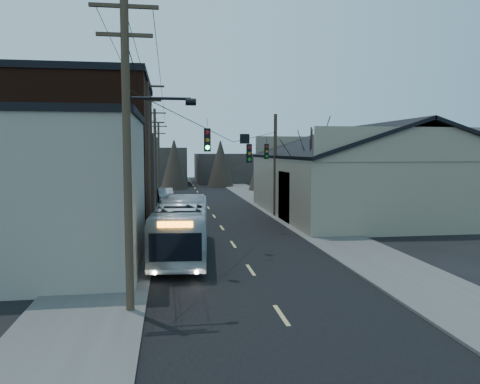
# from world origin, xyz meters

# --- Properties ---
(ground) EXTENTS (160.00, 160.00, 0.00)m
(ground) POSITION_xyz_m (0.00, 0.00, 0.00)
(ground) COLOR black
(ground) RESTS_ON ground
(road_surface) EXTENTS (9.00, 110.00, 0.02)m
(road_surface) POSITION_xyz_m (0.00, 30.00, 0.01)
(road_surface) COLOR black
(road_surface) RESTS_ON ground
(sidewalk_left) EXTENTS (4.00, 110.00, 0.12)m
(sidewalk_left) POSITION_xyz_m (-6.50, 30.00, 0.06)
(sidewalk_left) COLOR #474744
(sidewalk_left) RESTS_ON ground
(sidewalk_right) EXTENTS (4.00, 110.00, 0.12)m
(sidewalk_right) POSITION_xyz_m (6.50, 30.00, 0.06)
(sidewalk_right) COLOR #474744
(sidewalk_right) RESTS_ON ground
(building_clapboard) EXTENTS (8.00, 8.00, 7.00)m
(building_clapboard) POSITION_xyz_m (-9.00, 9.00, 3.50)
(building_clapboard) COLOR gray
(building_clapboard) RESTS_ON ground
(building_brick) EXTENTS (10.00, 12.00, 10.00)m
(building_brick) POSITION_xyz_m (-10.00, 20.00, 5.00)
(building_brick) COLOR black
(building_brick) RESTS_ON ground
(building_left_far) EXTENTS (9.00, 14.00, 7.00)m
(building_left_far) POSITION_xyz_m (-9.50, 36.00, 3.50)
(building_left_far) COLOR #312B27
(building_left_far) RESTS_ON ground
(warehouse) EXTENTS (16.16, 20.60, 7.73)m
(warehouse) POSITION_xyz_m (13.00, 25.00, 2.70)
(warehouse) COLOR #7F725C
(warehouse) RESTS_ON ground
(building_far_left) EXTENTS (10.00, 12.00, 6.00)m
(building_far_left) POSITION_xyz_m (-6.00, 65.00, 3.00)
(building_far_left) COLOR #312B27
(building_far_left) RESTS_ON ground
(building_far_right) EXTENTS (12.00, 14.00, 5.00)m
(building_far_right) POSITION_xyz_m (7.00, 70.00, 2.50)
(building_far_right) COLOR #312B27
(building_far_right) RESTS_ON ground
(bare_tree) EXTENTS (0.40, 0.40, 7.20)m
(bare_tree) POSITION_xyz_m (6.50, 20.00, 3.60)
(bare_tree) COLOR black
(bare_tree) RESTS_ON ground
(utility_lines) EXTENTS (11.24, 45.28, 10.50)m
(utility_lines) POSITION_xyz_m (-3.11, 24.14, 4.95)
(utility_lines) COLOR #382B1E
(utility_lines) RESTS_ON ground
(bus) EXTENTS (3.37, 10.86, 2.98)m
(bus) POSITION_xyz_m (-3.00, 11.55, 1.49)
(bus) COLOR silver
(bus) RESTS_ON ground
(parked_car) EXTENTS (1.94, 4.62, 1.48)m
(parked_car) POSITION_xyz_m (-4.14, 37.87, 0.74)
(parked_car) COLOR #ABADB3
(parked_car) RESTS_ON ground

